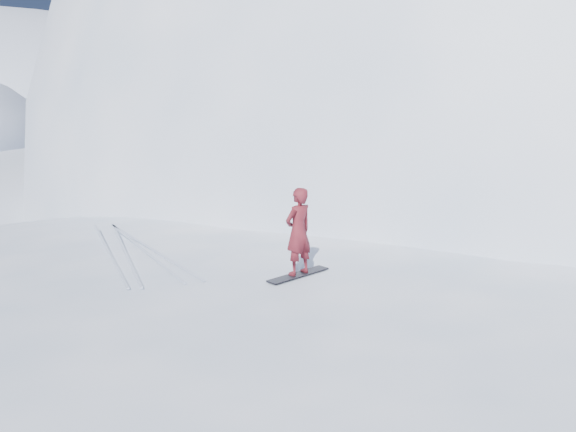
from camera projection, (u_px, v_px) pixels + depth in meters
ground at (238, 422)px, 12.56m from camera, size 400.00×400.00×0.00m
near_ridge at (260, 354)px, 15.63m from camera, size 36.00×28.00×4.80m
summit_peak at (511, 177)px, 42.08m from camera, size 60.00×56.00×56.00m
peak_shoulder at (370, 203)px, 33.76m from camera, size 28.00×24.00×18.00m
wind_bumps at (199, 377)px, 14.46m from camera, size 16.00×14.40×1.00m
snowboard at (298, 275)px, 13.92m from camera, size 1.54×1.08×0.03m
snowboarder at (298, 231)px, 13.71m from camera, size 0.83×0.75×1.90m
board_tracks at (132, 250)px, 15.85m from camera, size 2.64×5.96×0.04m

